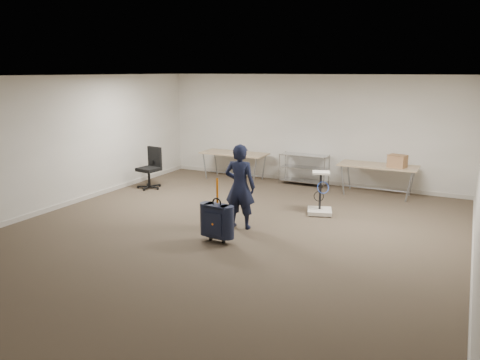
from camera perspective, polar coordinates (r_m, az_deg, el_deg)
The scene contains 10 objects.
ground at distance 8.56m, azimuth -1.46°, elevation -6.52°, with size 9.00×9.00×0.00m, color #3E3226.
room_shell at distance 9.72m, azimuth 2.36°, elevation -3.78°, with size 8.00×9.00×9.00m.
folding_table_left at distance 12.63m, azimuth -0.71°, elevation 3.12°, with size 1.80×0.75×0.73m.
folding_table_right at distance 11.44m, azimuth 16.49°, elevation 1.51°, with size 1.80×0.75×0.73m.
wire_shelf at distance 12.18m, azimuth 7.82°, elevation 1.48°, with size 1.22×0.47×0.80m.
person at distance 8.64m, azimuth -0.01°, elevation -0.80°, with size 0.58×0.38×1.59m, color black.
suitcase at distance 8.02m, azimuth -2.83°, elevation -5.00°, with size 0.43×0.27×1.13m.
office_chair at distance 11.96m, azimuth -10.88°, elevation 0.51°, with size 0.62×0.62×1.03m.
equipment_cart at distance 9.75m, azimuth 9.71°, elevation -2.78°, with size 0.61×0.61×0.89m.
cardboard_box at distance 11.27m, azimuth 18.64°, elevation 2.20°, with size 0.38×0.29×0.29m, color brown.
Camera 1 is at (3.78, -7.12, 2.88)m, focal length 35.00 mm.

